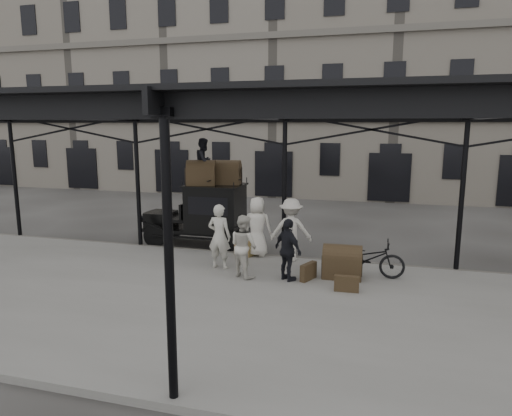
{
  "coord_description": "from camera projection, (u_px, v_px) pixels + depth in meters",
  "views": [
    {
      "loc": [
        2.88,
        -11.48,
        4.18
      ],
      "look_at": [
        -0.79,
        1.6,
        1.7
      ],
      "focal_mm": 32.0,
      "sensor_mm": 36.0,
      "label": 1
    }
  ],
  "objects": [
    {
      "name": "ground",
      "position": [
        268.0,
        281.0,
        12.39
      ],
      "size": [
        120.0,
        120.0,
        0.0
      ],
      "primitive_type": "plane",
      "color": "#383533",
      "rests_on": "ground"
    },
    {
      "name": "platform",
      "position": [
        247.0,
        306.0,
        10.48
      ],
      "size": [
        28.0,
        8.0,
        0.15
      ],
      "primitive_type": "cube",
      "color": "slate",
      "rests_on": "ground"
    },
    {
      "name": "canopy",
      "position": [
        250.0,
        106.0,
        9.94
      ],
      "size": [
        22.5,
        9.0,
        4.74
      ],
      "color": "black",
      "rests_on": "ground"
    },
    {
      "name": "building_frontage",
      "position": [
        340.0,
        79.0,
        28.19
      ],
      "size": [
        64.0,
        8.0,
        14.0
      ],
      "primitive_type": "cube",
      "color": "slate",
      "rests_on": "ground"
    },
    {
      "name": "taxi",
      "position": [
        207.0,
        212.0,
        15.8
      ],
      "size": [
        3.65,
        1.55,
        2.18
      ],
      "color": "black",
      "rests_on": "ground"
    },
    {
      "name": "porter_left",
      "position": [
        219.0,
        236.0,
        12.88
      ],
      "size": [
        0.7,
        0.48,
        1.85
      ],
      "primitive_type": "imported",
      "rotation": [
        0.0,
        0.0,
        3.09
      ],
      "color": "beige",
      "rests_on": "platform"
    },
    {
      "name": "porter_midleft",
      "position": [
        244.0,
        246.0,
        12.2
      ],
      "size": [
        1.03,
        0.99,
        1.68
      ],
      "primitive_type": "imported",
      "rotation": [
        0.0,
        0.0,
        2.55
      ],
      "color": "beige",
      "rests_on": "platform"
    },
    {
      "name": "porter_centre",
      "position": [
        257.0,
        227.0,
        14.12
      ],
      "size": [
        0.92,
        0.61,
        1.86
      ],
      "primitive_type": "imported",
      "rotation": [
        0.0,
        0.0,
        3.16
      ],
      "color": "silver",
      "rests_on": "platform"
    },
    {
      "name": "porter_official",
      "position": [
        288.0,
        250.0,
        11.86
      ],
      "size": [
        1.01,
        0.92,
        1.65
      ],
      "primitive_type": "imported",
      "rotation": [
        0.0,
        0.0,
        2.47
      ],
      "color": "black",
      "rests_on": "platform"
    },
    {
      "name": "porter_right",
      "position": [
        291.0,
        230.0,
        13.61
      ],
      "size": [
        1.3,
        0.84,
        1.89
      ],
      "primitive_type": "imported",
      "rotation": [
        0.0,
        0.0,
        3.26
      ],
      "color": "beige",
      "rests_on": "platform"
    },
    {
      "name": "bicycle",
      "position": [
        367.0,
        258.0,
        12.2
      ],
      "size": [
        1.99,
        0.76,
        1.03
      ],
      "primitive_type": "imported",
      "rotation": [
        0.0,
        0.0,
        1.61
      ],
      "color": "black",
      "rests_on": "platform"
    },
    {
      "name": "porter_roof",
      "position": [
        204.0,
        161.0,
        15.4
      ],
      "size": [
        0.65,
        0.81,
        1.57
      ],
      "primitive_type": "imported",
      "rotation": [
        0.0,
        0.0,
        1.49
      ],
      "color": "black",
      "rests_on": "taxi"
    },
    {
      "name": "steamer_trunk_roof_near",
      "position": [
        201.0,
        175.0,
        15.35
      ],
      "size": [
        1.07,
        0.8,
        0.7
      ],
      "primitive_type": null,
      "rotation": [
        0.0,
        0.0,
        0.25
      ],
      "color": "#3F301D",
      "rests_on": "taxi"
    },
    {
      "name": "steamer_trunk_roof_far",
      "position": [
        227.0,
        174.0,
        15.58
      ],
      "size": [
        0.99,
        0.67,
        0.68
      ],
      "primitive_type": null,
      "rotation": [
        0.0,
        0.0,
        0.11
      ],
      "color": "#3F301D",
      "rests_on": "taxi"
    },
    {
      "name": "steamer_trunk_platform",
      "position": [
        342.0,
        264.0,
        12.16
      ],
      "size": [
        1.05,
        0.66,
        0.75
      ],
      "primitive_type": null,
      "rotation": [
        0.0,
        0.0,
        0.04
      ],
      "color": "#3F301D",
      "rests_on": "platform"
    },
    {
      "name": "wicker_hamper",
      "position": [
        246.0,
        247.0,
        14.34
      ],
      "size": [
        0.73,
        0.65,
        0.5
      ],
      "primitive_type": "cube",
      "rotation": [
        0.0,
        0.0,
        -0.4
      ],
      "color": "brown",
      "rests_on": "platform"
    },
    {
      "name": "suitcase_upright",
      "position": [
        308.0,
        272.0,
        12.01
      ],
      "size": [
        0.38,
        0.61,
        0.45
      ],
      "primitive_type": "cube",
      "rotation": [
        0.0,
        0.0,
        -0.41
      ],
      "color": "#3F301D",
      "rests_on": "platform"
    },
    {
      "name": "suitcase_flat",
      "position": [
        347.0,
        284.0,
        11.16
      ],
      "size": [
        0.61,
        0.18,
        0.4
      ],
      "primitive_type": "cube",
      "rotation": [
        0.0,
        0.0,
        0.05
      ],
      "color": "#3F301D",
      "rests_on": "platform"
    }
  ]
}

